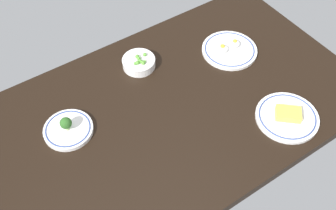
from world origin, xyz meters
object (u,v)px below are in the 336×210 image
at_px(plate_eggs, 229,49).
at_px(plate_cheese, 287,117).
at_px(plate_broccoli, 68,128).
at_px(bowl_peas, 139,62).

bearing_deg(plate_eggs, plate_cheese, -97.30).
height_order(plate_broccoli, plate_eggs, plate_broccoli).
relative_size(plate_eggs, plate_cheese, 1.00).
bearing_deg(plate_eggs, plate_broccoli, -179.90).
distance_m(plate_broccoli, plate_eggs, 0.73).
height_order(bowl_peas, plate_cheese, bowl_peas).
xyz_separation_m(bowl_peas, plate_cheese, (0.31, -0.52, -0.01)).
bearing_deg(plate_cheese, plate_broccoli, 150.27).
relative_size(plate_eggs, bowl_peas, 1.71).
xyz_separation_m(plate_broccoli, bowl_peas, (0.37, 0.14, 0.00)).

